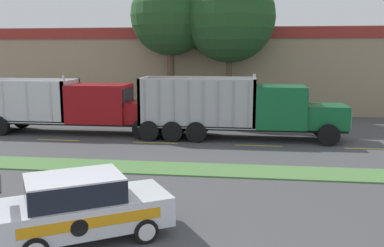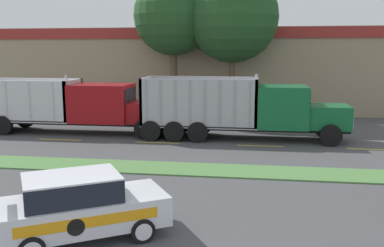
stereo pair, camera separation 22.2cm
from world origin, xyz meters
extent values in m
cube|color=#517F42|center=(0.00, 10.69, 0.03)|extent=(120.00, 1.90, 0.06)
cube|color=yellow|center=(-8.90, 15.65, 0.00)|extent=(2.40, 0.14, 0.01)
cube|color=yellow|center=(-3.50, 15.65, 0.00)|extent=(2.40, 0.14, 0.01)
cube|color=yellow|center=(1.90, 15.65, 0.00)|extent=(2.40, 0.14, 0.01)
cube|color=yellow|center=(7.30, 15.65, 0.00)|extent=(2.40, 0.14, 0.01)
cube|color=black|center=(-9.60, 17.70, 0.65)|extent=(12.71, 1.38, 0.18)
cube|color=maroon|center=(-4.38, 17.70, 1.33)|extent=(2.27, 2.06, 1.18)
cube|color=#B7B7BC|center=(-3.22, 17.70, 1.33)|extent=(0.06, 1.76, 1.01)
cube|color=maroon|center=(-7.19, 17.70, 1.82)|extent=(3.35, 2.51, 2.15)
cube|color=black|center=(-5.50, 17.70, 2.19)|extent=(0.04, 2.13, 0.97)
cylinder|color=silver|center=(-8.97, 16.88, 2.63)|extent=(0.14, 0.14, 1.63)
cube|color=silver|center=(-12.41, 17.70, 0.80)|extent=(7.09, 2.51, 0.12)
cube|color=silver|center=(-8.95, 17.70, 1.97)|extent=(0.16, 2.51, 2.33)
cube|color=silver|center=(-12.41, 16.52, 1.97)|extent=(7.09, 0.16, 2.33)
cube|color=silver|center=(-12.41, 18.87, 1.97)|extent=(7.09, 0.16, 2.33)
cube|color=#BCBCC1|center=(-12.41, 16.42, 1.97)|extent=(0.10, 0.04, 2.21)
cube|color=#BCBCC1|center=(-10.99, 16.42, 1.97)|extent=(0.10, 0.04, 2.21)
cube|color=#BCBCC1|center=(-9.57, 16.42, 1.97)|extent=(0.10, 0.04, 2.21)
cylinder|color=black|center=(-4.38, 16.46, 0.56)|extent=(1.12, 0.30, 1.12)
cylinder|color=black|center=(-4.38, 18.93, 0.56)|extent=(1.12, 0.30, 1.12)
cylinder|color=black|center=(-14.06, 18.93, 0.56)|extent=(1.12, 0.30, 1.12)
cylinder|color=black|center=(-12.76, 16.46, 0.56)|extent=(1.12, 0.30, 1.12)
cylinder|color=black|center=(-12.76, 18.93, 0.56)|extent=(1.12, 0.30, 1.12)
cube|color=black|center=(0.98, 17.34, 0.64)|extent=(11.04, 1.42, 0.18)
cube|color=#146033|center=(5.41, 17.34, 1.34)|extent=(2.19, 2.12, 1.22)
cube|color=#B7B7BC|center=(6.53, 17.34, 1.34)|extent=(0.06, 1.81, 1.03)
cube|color=#146033|center=(3.01, 17.34, 1.83)|extent=(2.61, 2.59, 2.21)
cube|color=black|center=(4.33, 17.34, 2.22)|extent=(0.04, 2.20, 1.00)
cylinder|color=silver|center=(1.61, 16.50, 2.72)|extent=(0.14, 0.14, 1.77)
cube|color=#ADADB2|center=(-1.42, 17.34, 0.79)|extent=(6.25, 2.59, 0.12)
cube|color=#ADADB2|center=(1.63, 17.34, 2.06)|extent=(0.16, 2.59, 2.55)
cube|color=#ADADB2|center=(-4.46, 17.34, 2.06)|extent=(0.16, 2.59, 2.55)
cube|color=#ADADB2|center=(-1.42, 16.13, 2.06)|extent=(6.25, 0.16, 2.55)
cube|color=#ADADB2|center=(-1.42, 18.56, 2.06)|extent=(6.25, 0.16, 2.55)
cube|color=#99999E|center=(-4.15, 16.03, 2.06)|extent=(0.10, 0.04, 2.42)
cube|color=#99999E|center=(-3.37, 16.03, 2.06)|extent=(0.10, 0.04, 2.42)
cube|color=#99999E|center=(-2.59, 16.03, 2.06)|extent=(0.10, 0.04, 2.42)
cube|color=#99999E|center=(-1.81, 16.03, 2.06)|extent=(0.10, 0.04, 2.42)
cube|color=#99999E|center=(-1.03, 16.03, 2.06)|extent=(0.10, 0.04, 2.42)
cube|color=#99999E|center=(-0.25, 16.03, 2.06)|extent=(0.10, 0.04, 2.42)
cube|color=#99999E|center=(0.53, 16.03, 2.06)|extent=(0.10, 0.04, 2.42)
cube|color=#99999E|center=(1.32, 16.03, 2.06)|extent=(0.10, 0.04, 2.42)
cylinder|color=black|center=(5.41, 16.07, 0.55)|extent=(1.10, 0.30, 1.10)
cylinder|color=black|center=(5.41, 18.62, 0.55)|extent=(1.10, 0.30, 1.10)
cylinder|color=black|center=(-3.94, 16.07, 0.55)|extent=(1.10, 0.30, 1.10)
cylinder|color=black|center=(-3.94, 18.62, 0.55)|extent=(1.10, 0.30, 1.10)
cylinder|color=black|center=(-2.67, 16.07, 0.55)|extent=(1.10, 0.30, 1.10)
cylinder|color=black|center=(-2.67, 18.62, 0.55)|extent=(1.10, 0.30, 1.10)
cylinder|color=black|center=(-1.39, 16.07, 0.55)|extent=(1.10, 0.30, 1.10)
cylinder|color=black|center=(-1.39, 18.62, 0.55)|extent=(1.10, 0.30, 1.10)
cube|color=silver|center=(-2.75, 3.98, 0.69)|extent=(4.54, 3.77, 0.76)
cube|color=black|center=(-2.96, 3.85, 1.36)|extent=(2.81, 2.58, 0.58)
cube|color=silver|center=(-2.96, 3.85, 1.67)|extent=(2.81, 2.58, 0.04)
cube|color=orange|center=(-2.26, 3.19, 0.77)|extent=(2.87, 1.78, 0.27)
cylinder|color=black|center=(-2.53, 3.03, 0.69)|extent=(0.36, 0.23, 0.42)
cylinder|color=black|center=(-1.18, 3.92, 0.31)|extent=(0.64, 0.50, 0.62)
cylinder|color=silver|center=(-1.12, 3.83, 0.31)|extent=(0.38, 0.24, 0.44)
cylinder|color=black|center=(-2.09, 5.41, 0.31)|extent=(0.64, 0.50, 0.62)
cylinder|color=silver|center=(-2.15, 5.50, 0.31)|extent=(0.38, 0.24, 0.44)
cylinder|color=black|center=(-4.31, 4.04, 0.31)|extent=(0.64, 0.50, 0.62)
cylinder|color=silver|center=(-4.37, 4.13, 0.31)|extent=(0.38, 0.24, 0.44)
cube|color=#9E896B|center=(-3.04, 32.38, 3.28)|extent=(34.67, 12.00, 6.57)
cube|color=maroon|center=(-3.04, 26.33, 6.12)|extent=(32.93, 0.10, 0.80)
cylinder|color=brown|center=(-0.09, 24.75, 2.69)|extent=(0.43, 0.43, 5.38)
sphere|color=#234C23|center=(-0.09, 24.75, 7.13)|extent=(6.36, 6.36, 6.36)
cylinder|color=brown|center=(-1.38, 27.25, 2.66)|extent=(0.48, 0.48, 5.31)
sphere|color=#234C23|center=(-1.38, 27.25, 6.60)|extent=(4.66, 4.66, 4.66)
sphere|color=#234C23|center=(-1.38, 27.25, 8.46)|extent=(3.26, 3.26, 3.26)
cylinder|color=brown|center=(-4.36, 25.08, 2.86)|extent=(0.52, 0.52, 5.73)
sphere|color=#234C23|center=(-4.36, 25.08, 7.30)|extent=(5.71, 5.71, 5.71)
camera|label=1|loc=(1.29, -5.93, 4.74)|focal=40.00mm
camera|label=2|loc=(1.51, -5.90, 4.74)|focal=40.00mm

